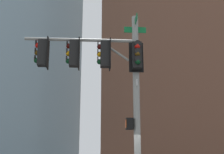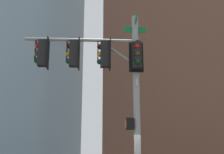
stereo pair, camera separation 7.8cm
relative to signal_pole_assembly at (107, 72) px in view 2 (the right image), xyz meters
name	(u,v)px [view 2 (the right image)]	position (x,y,z in m)	size (l,w,h in m)	color
signal_pole_assembly	(107,72)	(0.00, 0.00, 0.00)	(2.42, 4.24, 7.09)	gray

